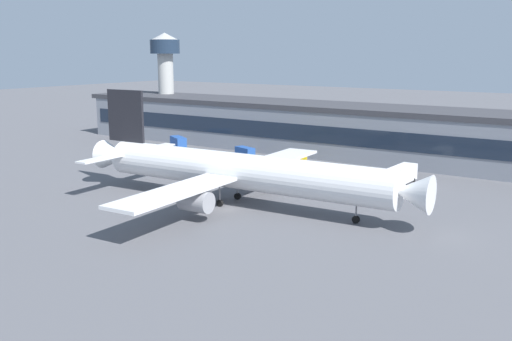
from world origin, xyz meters
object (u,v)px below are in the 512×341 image
airliner (237,171)px  control_tower (166,71)px  follow_me_car (297,160)px  fuel_truck (402,174)px  crew_van (245,152)px  stair_truck (178,143)px

airliner → control_tower: (-65.54, 54.62, 13.14)m
airliner → control_tower: control_tower is taller
control_tower → follow_me_car: bearing=-19.7°
control_tower → fuel_truck: control_tower is taller
follow_me_car → fuel_truck: fuel_truck is taller
control_tower → fuel_truck: 87.79m
follow_me_car → crew_van: crew_van is taller
stair_truck → fuel_truck: (58.85, -4.01, -0.10)m
follow_me_car → crew_van: 14.22m
crew_van → control_tower: bearing=154.9°
airliner → crew_van: airliner is taller
fuel_truck → control_tower: bearing=162.8°
crew_van → stair_truck: bearing=-175.6°
airliner → follow_me_car: airliner is taller
stair_truck → fuel_truck: stair_truck is taller
control_tower → crew_van: 50.08m
airliner → crew_van: 41.75m
fuel_truck → crew_van: 40.13m
airliner → fuel_truck: bearing=60.1°
control_tower → crew_van: control_tower is taller
airliner → fuel_truck: airliner is taller
control_tower → follow_me_car: size_ratio=6.23×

